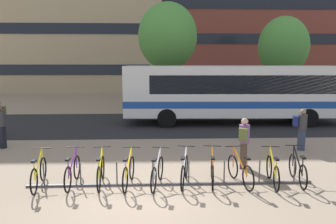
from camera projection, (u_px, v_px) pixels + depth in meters
name	position (u px, v px, depth m)	size (l,w,h in m)	color
ground	(137.00, 196.00, 8.51)	(200.00, 200.00, 0.00)	gray
bus_lane_asphalt	(146.00, 124.00, 18.20)	(80.00, 7.20, 0.01)	#232326
city_bus	(233.00, 92.00, 18.12)	(12.10, 2.95, 3.20)	white
bike_rack	(171.00, 182.00, 9.22)	(8.06, 0.10, 0.70)	#47474C
parked_bicycle_yellow_0	(39.00, 174.00, 9.02)	(0.52, 1.72, 0.99)	black
parked_bicycle_purple_1	(73.00, 172.00, 9.18)	(0.52, 1.72, 0.99)	black
parked_bicycle_yellow_2	(101.00, 172.00, 9.18)	(0.52, 1.72, 0.99)	black
parked_bicycle_yellow_3	(129.00, 172.00, 9.15)	(0.52, 1.72, 0.99)	black
parked_bicycle_silver_4	(157.00, 173.00, 9.12)	(0.55, 1.70, 0.99)	black
parked_bicycle_white_5	(184.00, 171.00, 9.26)	(0.54, 1.70, 0.99)	black
parked_bicycle_orange_6	(212.00, 171.00, 9.28)	(0.52, 1.71, 0.99)	black
parked_bicycle_orange_7	(240.00, 171.00, 9.26)	(0.52, 1.70, 0.99)	black
parked_bicycle_yellow_8	(273.00, 172.00, 9.21)	(0.52, 1.71, 0.99)	black
parked_bicycle_black_9	(298.00, 170.00, 9.35)	(0.52, 1.71, 0.99)	black
commuter_maroon_pack_0	(0.00, 124.00, 13.00)	(0.59, 0.45, 1.74)	black
commuter_olive_pack_1	(244.00, 140.00, 10.54)	(0.48, 0.60, 1.66)	#47382D
commuter_navy_pack_2	(301.00, 127.00, 12.74)	(0.58, 0.43, 1.64)	#2D3851
street_tree_0	(168.00, 36.00, 23.96)	(4.32, 4.32, 7.71)	brown
street_tree_1	(283.00, 46.00, 25.43)	(3.85, 3.85, 6.89)	brown
building_left_wing	(69.00, 0.00, 38.56)	(21.64, 11.08, 21.17)	tan
building_centre_block	(134.00, 23.00, 45.41)	(18.69, 11.35, 17.31)	brown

